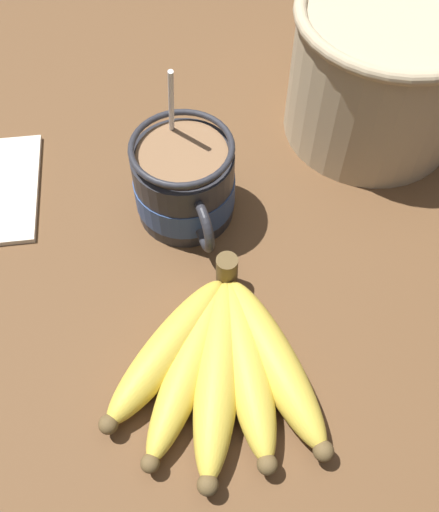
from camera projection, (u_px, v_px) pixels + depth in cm
name	position (u px, v px, depth cm)	size (l,w,h in cm)	color
table	(228.00, 238.00, 58.90)	(95.49, 95.49, 3.54)	brown
coffee_mug	(185.00, 183.00, 55.27)	(13.29, 9.92, 16.06)	#28282D
banana_bunch	(221.00, 363.00, 47.50)	(19.23, 17.98, 4.17)	brown
woven_basket	(382.00, 70.00, 58.93)	(19.81, 19.81, 14.91)	tan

